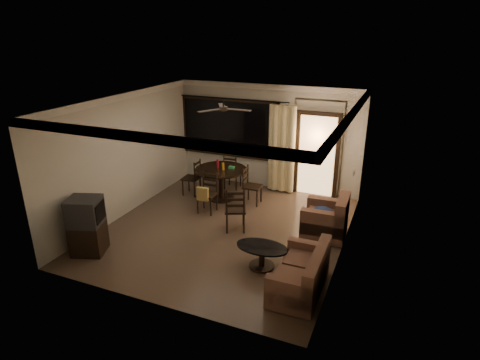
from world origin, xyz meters
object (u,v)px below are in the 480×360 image
at_px(dining_chair_east, 252,193).
at_px(side_chair, 235,217).
at_px(dining_chair_south, 207,200).
at_px(tv_cabinet, 87,226).
at_px(dining_table, 221,175).
at_px(dining_chair_north, 233,178).
at_px(dining_chair_west, 192,184).
at_px(coffee_table, 262,253).
at_px(sofa, 302,275).
at_px(armchair, 327,220).

height_order(dining_chair_east, side_chair, side_chair).
relative_size(dining_chair_east, side_chair, 0.94).
distance_m(dining_chair_south, tv_cabinet, 2.85).
distance_m(dining_table, dining_chair_north, 0.86).
bearing_deg(dining_chair_west, coffee_table, 46.42).
xyz_separation_m(dining_chair_south, coffee_table, (2.00, -1.72, -0.02)).
distance_m(dining_chair_east, dining_chair_south, 1.20).
xyz_separation_m(dining_chair_east, sofa, (2.06, -3.04, 0.02)).
bearing_deg(coffee_table, dining_chair_west, 138.41).
distance_m(dining_chair_north, armchair, 3.39).
bearing_deg(dining_chair_north, dining_chair_south, 90.00).
distance_m(dining_table, tv_cabinet, 3.61).
xyz_separation_m(tv_cabinet, coffee_table, (3.29, 0.81, -0.29)).
bearing_deg(tv_cabinet, armchair, 10.76).
bearing_deg(dining_chair_west, side_chair, 50.81).
bearing_deg(side_chair, coffee_table, 107.69).
distance_m(dining_chair_east, tv_cabinet, 4.01).
xyz_separation_m(dining_chair_west, coffee_table, (2.87, -2.54, 0.00)).
xyz_separation_m(dining_chair_west, dining_chair_north, (0.81, 0.82, 0.00)).
distance_m(coffee_table, side_chair, 1.53).
bearing_deg(dining_chair_south, coffee_table, -42.62).
bearing_deg(dining_chair_north, sofa, 125.63).
distance_m(dining_chair_east, coffee_table, 2.86).
height_order(sofa, side_chair, side_chair).
distance_m(tv_cabinet, sofa, 4.18).
bearing_deg(dining_table, dining_chair_east, 1.93).
relative_size(dining_table, tv_cabinet, 1.14).
height_order(dining_chair_east, dining_chair_south, same).
relative_size(dining_chair_west, tv_cabinet, 0.83).
bearing_deg(dining_chair_north, tv_cabinet, 71.57).
bearing_deg(tv_cabinet, dining_table, 49.83).
distance_m(dining_chair_west, armchair, 3.84).
height_order(dining_chair_east, coffee_table, dining_chair_east).
distance_m(dining_chair_east, dining_chair_north, 1.15).
height_order(dining_chair_north, tv_cabinet, tv_cabinet).
xyz_separation_m(dining_chair_west, side_chair, (1.84, -1.40, 0.02)).
xyz_separation_m(dining_chair_west, dining_chair_south, (0.87, -0.83, 0.02)).
bearing_deg(dining_chair_north, dining_table, 90.10).
xyz_separation_m(dining_chair_east, side_chair, (0.17, -1.46, 0.02)).
bearing_deg(coffee_table, sofa, -26.62).
xyz_separation_m(sofa, coffee_table, (-0.87, 0.43, -0.02)).
height_order(dining_chair_north, armchair, dining_chair_north).
relative_size(dining_chair_west, armchair, 1.04).
distance_m(dining_chair_south, armchair, 2.87).
relative_size(dining_chair_south, coffee_table, 0.98).
height_order(dining_chair_west, dining_chair_north, same).
bearing_deg(dining_chair_west, tv_cabinet, -9.14).
relative_size(sofa, coffee_table, 1.46).
height_order(dining_chair_east, dining_chair_north, same).
relative_size(dining_chair_north, side_chair, 0.94).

